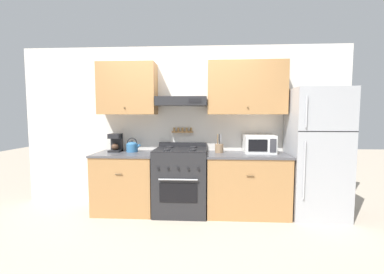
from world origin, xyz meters
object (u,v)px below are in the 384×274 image
object	(u,v)px
microwave	(259,144)
utensil_crock	(219,148)
tea_kettle	(132,146)
coffee_maker	(116,142)
stove_range	(181,181)
refrigerator	(316,153)

from	to	relation	value
microwave	utensil_crock	distance (m)	0.60
tea_kettle	coffee_maker	bearing A→B (deg)	174.38
microwave	tea_kettle	bearing A→B (deg)	-179.47
tea_kettle	coffee_maker	xyz separation A→B (m)	(-0.27, 0.03, 0.06)
stove_range	microwave	size ratio (longest dim) A/B	2.28
refrigerator	coffee_maker	size ratio (longest dim) A/B	6.56
stove_range	coffee_maker	bearing A→B (deg)	172.04
utensil_crock	microwave	bearing A→B (deg)	1.70
stove_range	refrigerator	distance (m)	2.02
refrigerator	coffee_maker	xyz separation A→B (m)	(-3.00, 0.14, 0.12)
refrigerator	microwave	size ratio (longest dim) A/B	4.08
stove_range	utensil_crock	xyz separation A→B (m)	(0.58, 0.12, 0.48)
coffee_maker	microwave	xyz separation A→B (m)	(2.21, -0.01, -0.01)
utensil_crock	refrigerator	bearing A→B (deg)	-4.82
refrigerator	stove_range	bearing A→B (deg)	-179.98
refrigerator	coffee_maker	bearing A→B (deg)	177.26
tea_kettle	stove_range	bearing A→B (deg)	-8.77
refrigerator	tea_kettle	bearing A→B (deg)	177.54
utensil_crock	coffee_maker	bearing A→B (deg)	179.07
stove_range	tea_kettle	xyz separation A→B (m)	(-0.77, 0.12, 0.50)
refrigerator	utensil_crock	distance (m)	1.40
microwave	coffee_maker	bearing A→B (deg)	179.78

